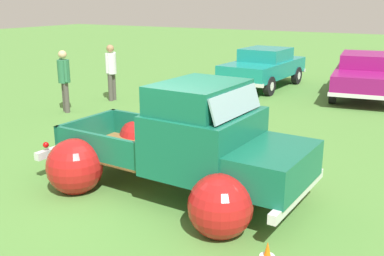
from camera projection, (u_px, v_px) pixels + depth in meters
name	position (u px, v px, depth m)	size (l,w,h in m)	color
ground_plane	(172.00, 189.00, 7.82)	(80.00, 80.00, 0.00)	#548C3D
vintage_pickup_truck	(191.00, 152.00, 7.41)	(4.70, 2.92, 1.96)	black
show_car_0	(264.00, 66.00, 16.73)	(2.02, 4.22, 1.43)	black
show_car_1	(365.00, 73.00, 15.12)	(2.50, 4.92, 1.43)	black
spectator_0	(111.00, 69.00, 14.43)	(0.37, 0.54, 1.79)	#4C4742
spectator_1	(64.00, 77.00, 12.92)	(0.50, 0.46, 1.78)	#4C4742
lane_cone_0	(180.00, 121.00, 11.01)	(0.36, 0.36, 0.63)	black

